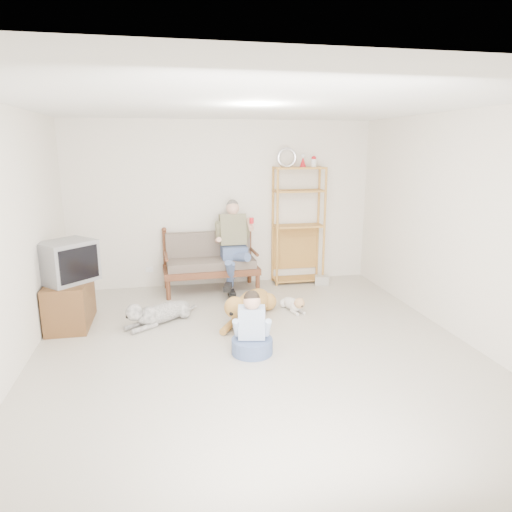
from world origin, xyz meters
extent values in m
plane|color=beige|center=(0.00, 0.00, 0.00)|extent=(5.50, 5.50, 0.00)
plane|color=white|center=(0.00, 0.00, 2.70)|extent=(5.50, 5.50, 0.00)
plane|color=silver|center=(0.00, 2.75, 1.35)|extent=(5.00, 0.00, 5.00)
plane|color=silver|center=(0.00, -2.75, 1.35)|extent=(5.00, 0.00, 5.00)
plane|color=silver|center=(-2.50, 0.00, 1.35)|extent=(0.00, 5.50, 5.50)
plane|color=silver|center=(2.50, 0.00, 1.35)|extent=(0.00, 5.50, 5.50)
cube|color=brown|center=(-0.27, 2.35, 0.35)|extent=(1.52, 0.75, 0.10)
cube|color=#685A4F|center=(-0.27, 2.35, 0.47)|extent=(1.40, 0.65, 0.13)
cube|color=#685A4F|center=(-0.27, 2.59, 0.70)|extent=(1.38, 0.17, 0.45)
cylinder|color=brown|center=(-0.27, 2.65, 0.90)|extent=(1.40, 0.10, 0.05)
cylinder|color=brown|center=(-0.97, 2.05, 0.15)|extent=(0.07, 0.07, 0.30)
cylinder|color=brown|center=(-0.97, 2.65, 0.47)|extent=(0.07, 0.07, 0.95)
cylinder|color=brown|center=(0.43, 2.05, 0.15)|extent=(0.07, 0.07, 0.30)
cylinder|color=brown|center=(0.43, 2.65, 0.47)|extent=(0.07, 0.07, 0.95)
cube|color=slate|center=(0.11, 2.35, 0.63)|extent=(0.40, 0.38, 0.20)
cube|color=gray|center=(0.11, 2.45, 0.98)|extent=(0.42, 0.29, 0.52)
sphere|color=tan|center=(0.11, 2.42, 1.32)|extent=(0.21, 0.21, 0.21)
sphere|color=#544F4A|center=(0.11, 2.44, 1.36)|extent=(0.19, 0.19, 0.19)
cylinder|color=red|center=(0.38, 2.23, 1.15)|extent=(0.07, 0.07, 0.09)
cube|color=gold|center=(1.24, 2.55, 1.94)|extent=(0.83, 0.34, 0.03)
torus|color=silver|center=(1.02, 2.55, 2.10)|extent=(0.33, 0.05, 0.33)
cone|color=red|center=(1.29, 2.55, 2.03)|extent=(0.11, 0.11, 0.17)
cylinder|color=gold|center=(0.83, 2.39, 0.98)|extent=(0.04, 0.04, 1.96)
cylinder|color=gold|center=(0.83, 2.71, 0.98)|extent=(0.04, 0.04, 1.96)
cylinder|color=gold|center=(1.64, 2.39, 0.98)|extent=(0.04, 0.04, 1.96)
cylinder|color=gold|center=(1.64, 2.71, 0.98)|extent=(0.04, 0.04, 1.96)
cube|color=beige|center=(1.60, 2.32, 0.07)|extent=(0.27, 0.22, 0.14)
cube|color=brown|center=(-2.22, 1.26, 0.30)|extent=(0.50, 0.90, 0.60)
cube|color=brown|center=(-2.46, 1.04, 0.30)|extent=(0.02, 0.40, 0.50)
cube|color=brown|center=(-2.46, 1.48, 0.30)|extent=(0.02, 0.40, 0.50)
cube|color=slate|center=(-2.20, 1.23, 0.86)|extent=(0.80, 0.80, 0.53)
cube|color=black|center=(-2.03, 1.05, 0.86)|extent=(0.40, 0.39, 0.42)
cube|color=white|center=(-1.25, 2.73, 0.30)|extent=(0.12, 0.02, 0.08)
ellipsoid|color=#B88640|center=(0.14, 1.07, 0.17)|extent=(0.88, 1.13, 0.34)
sphere|color=#B88640|center=(-0.02, 0.79, 0.19)|extent=(0.34, 0.34, 0.34)
sphere|color=#B88640|center=(-0.16, 0.55, 0.34)|extent=(0.27, 0.27, 0.27)
ellipsoid|color=#B88640|center=(-0.22, 0.45, 0.31)|extent=(0.20, 0.23, 0.10)
cylinder|color=#B88640|center=(0.42, 1.54, 0.07)|extent=(0.13, 0.44, 0.05)
ellipsoid|color=#B88640|center=(-0.23, 0.63, 0.34)|extent=(0.10, 0.10, 0.13)
ellipsoid|color=#B88640|center=(-0.06, 0.53, 0.34)|extent=(0.10, 0.10, 0.13)
ellipsoid|color=white|center=(-1.02, 1.14, 0.12)|extent=(0.84, 0.72, 0.25)
sphere|color=white|center=(-1.23, 0.99, 0.14)|extent=(0.25, 0.25, 0.25)
sphere|color=white|center=(-1.40, 0.87, 0.25)|extent=(0.22, 0.22, 0.22)
ellipsoid|color=white|center=(-1.47, 0.81, 0.23)|extent=(0.18, 0.17, 0.08)
cylinder|color=white|center=(-0.68, 1.38, 0.05)|extent=(0.22, 0.30, 0.04)
ellipsoid|color=white|center=(-1.42, 0.95, 0.25)|extent=(0.08, 0.08, 0.11)
ellipsoid|color=white|center=(-1.33, 0.82, 0.25)|extent=(0.08, 0.08, 0.11)
ellipsoid|color=silver|center=(0.77, 1.25, 0.08)|extent=(0.28, 0.45, 0.16)
sphere|color=silver|center=(0.79, 1.13, 0.09)|extent=(0.16, 0.16, 0.16)
sphere|color=tan|center=(0.82, 1.02, 0.16)|extent=(0.15, 0.15, 0.15)
ellipsoid|color=tan|center=(0.83, 0.96, 0.15)|extent=(0.09, 0.12, 0.06)
cylinder|color=silver|center=(0.72, 1.45, 0.03)|extent=(0.11, 0.15, 0.03)
cone|color=tan|center=(0.77, 1.03, 0.21)|extent=(0.04, 0.04, 0.05)
cone|color=tan|center=(0.87, 1.05, 0.21)|extent=(0.04, 0.04, 0.05)
torus|color=red|center=(0.81, 1.04, 0.15)|extent=(0.14, 0.14, 0.02)
cylinder|color=slate|center=(-0.06, -0.04, 0.09)|extent=(0.47, 0.47, 0.17)
cube|color=silver|center=(-0.06, -0.02, 0.36)|extent=(0.33, 0.25, 0.36)
sphere|color=tan|center=(-0.06, -0.04, 0.62)|extent=(0.19, 0.19, 0.19)
sphere|color=black|center=(-0.06, -0.03, 0.65)|extent=(0.18, 0.18, 0.18)
camera|label=1|loc=(-0.96, -4.73, 2.29)|focal=32.00mm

